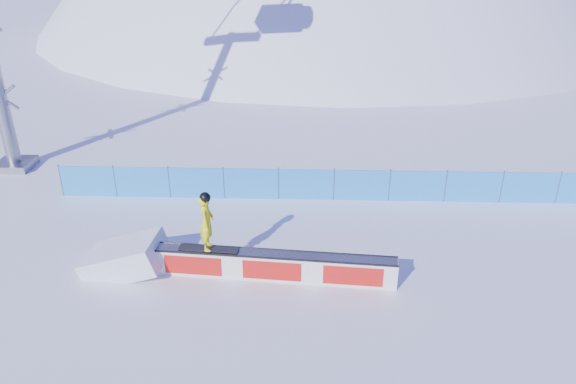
{
  "coord_description": "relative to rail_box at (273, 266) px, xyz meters",
  "views": [
    {
      "loc": [
        -2.03,
        -13.87,
        9.26
      ],
      "look_at": [
        -2.54,
        1.12,
        1.94
      ],
      "focal_mm": 35.0,
      "sensor_mm": 36.0,
      "label": 1
    }
  ],
  "objects": [
    {
      "name": "ground",
      "position": [
        2.92,
        0.54,
        -0.41
      ],
      "size": [
        160.0,
        160.0,
        0.0
      ],
      "primitive_type": "plane",
      "color": "white",
      "rests_on": "ground"
    },
    {
      "name": "snowboarder",
      "position": [
        -1.83,
        0.15,
        1.3
      ],
      "size": [
        1.73,
        0.61,
        1.79
      ],
      "rotation": [
        0.0,
        0.0,
        1.58
      ],
      "color": "black",
      "rests_on": "rail_box"
    },
    {
      "name": "safety_fence",
      "position": [
        2.92,
        5.04,
        0.19
      ],
      "size": [
        22.05,
        0.05,
        1.3
      ],
      "color": "#298DEB",
      "rests_on": "ground"
    },
    {
      "name": "rail_box",
      "position": [
        0.0,
        0.0,
        0.0
      ],
      "size": [
        6.98,
        1.06,
        0.84
      ],
      "rotation": [
        0.0,
        0.0,
        -0.08
      ],
      "color": "white",
      "rests_on": "ground"
    },
    {
      "name": "snow_ramp",
      "position": [
        -4.34,
        0.36,
        -0.41
      ],
      "size": [
        2.51,
        1.69,
        1.49
      ],
      "primitive_type": null,
      "rotation": [
        0.0,
        -0.31,
        -0.08
      ],
      "color": "white",
      "rests_on": "ground"
    },
    {
      "name": "snow_hill",
      "position": [
        2.92,
        42.54,
        -18.41
      ],
      "size": [
        64.0,
        64.0,
        64.0
      ],
      "color": "white",
      "rests_on": "ground"
    }
  ]
}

